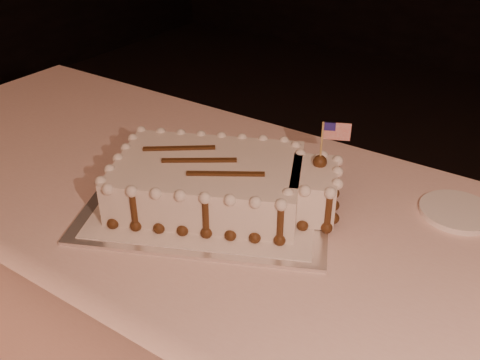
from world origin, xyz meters
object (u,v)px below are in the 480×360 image
Objects in this scene: cake_board at (209,202)px; sheet_cake at (221,182)px; banquet_table at (288,356)px; side_plate at (457,212)px.

cake_board is 0.06m from sheet_cake.
banquet_table is 0.47m from sheet_cake.
cake_board is at bearing -150.44° from side_plate.
sheet_cake reaches higher than side_plate.
cake_board is 1.01× the size of sheet_cake.
side_plate is at bearing 4.82° from cake_board.
sheet_cake reaches higher than banquet_table.
cake_board is 0.52m from side_plate.
banquet_table is 15.47× the size of side_plate.
sheet_cake is at bearing 0.14° from cake_board.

